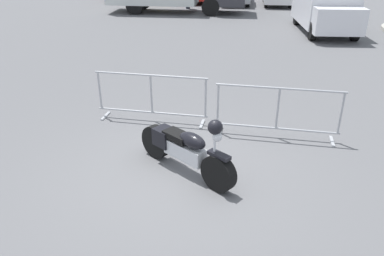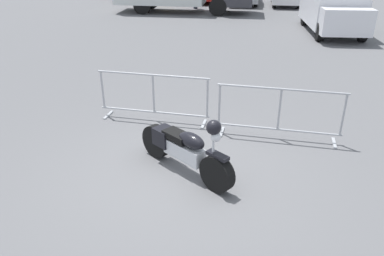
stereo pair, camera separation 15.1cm
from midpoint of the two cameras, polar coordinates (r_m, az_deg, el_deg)
name	(u,v)px [view 1 (the left image)]	position (r m, az deg, el deg)	size (l,w,h in m)	color
ground_plane	(176,174)	(6.42, -3.15, -7.06)	(120.00, 120.00, 0.00)	#5B5B5E
motorcycle	(185,149)	(6.25, -1.78, -3.17)	(1.95, 1.11, 1.19)	black
crowd_barrier_near	(151,97)	(8.14, -6.73, 4.69)	(2.45, 0.68, 1.07)	#9EA0A5
crowd_barrier_far	(277,112)	(7.53, 12.33, 2.42)	(2.45, 0.68, 1.07)	#9EA0A5
delivery_van	(325,2)	(18.19, 19.42, 17.61)	(3.07, 5.32, 2.31)	silver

